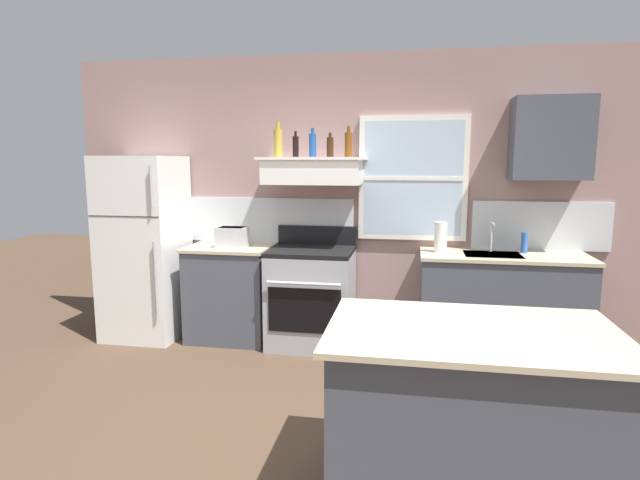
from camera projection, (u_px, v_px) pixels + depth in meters
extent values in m
plane|color=#4C3828|center=(292.00, 456.00, 3.02)|extent=(16.00, 16.00, 0.00)
cube|color=gray|center=(344.00, 199.00, 4.98)|extent=(5.40, 0.06, 2.70)
cube|color=silver|center=(230.00, 219.00, 5.18)|extent=(2.50, 0.02, 0.44)
cube|color=silver|center=(541.00, 226.00, 4.66)|extent=(1.20, 0.02, 0.44)
cube|color=white|center=(413.00, 178.00, 4.79)|extent=(1.00, 0.04, 1.15)
cube|color=silver|center=(413.00, 178.00, 4.78)|extent=(0.90, 0.01, 1.05)
cube|color=white|center=(413.00, 178.00, 4.77)|extent=(0.90, 0.02, 0.04)
cube|color=white|center=(144.00, 247.00, 5.01)|extent=(0.70, 0.68, 1.76)
cube|color=#333333|center=(123.00, 216.00, 4.63)|extent=(0.69, 0.00, 0.01)
cylinder|color=#A5A8AD|center=(156.00, 278.00, 4.63)|extent=(0.02, 0.02, 0.67)
cylinder|color=#A5A8AD|center=(151.00, 187.00, 4.50)|extent=(0.02, 0.02, 0.38)
cube|color=#474C56|center=(231.00, 294.00, 4.99)|extent=(0.76, 0.60, 0.88)
cube|color=#C6B793|center=(230.00, 247.00, 4.92)|extent=(0.79, 0.63, 0.03)
cube|color=silver|center=(232.00, 237.00, 4.82)|extent=(0.28, 0.20, 0.19)
cube|color=black|center=(232.00, 228.00, 4.81)|extent=(0.24, 0.16, 0.01)
cube|color=black|center=(217.00, 233.00, 4.84)|extent=(0.02, 0.03, 0.02)
cube|color=#9EA0A5|center=(311.00, 299.00, 4.81)|extent=(0.76, 0.64, 0.87)
cube|color=black|center=(311.00, 251.00, 4.74)|extent=(0.76, 0.64, 0.04)
cube|color=black|center=(317.00, 235.00, 5.00)|extent=(0.76, 0.06, 0.18)
cube|color=black|center=(304.00, 311.00, 4.49)|extent=(0.65, 0.01, 0.40)
cylinder|color=silver|center=(303.00, 284.00, 4.42)|extent=(0.65, 0.03, 0.03)
cube|color=white|center=(313.00, 172.00, 4.73)|extent=(0.88, 0.48, 0.22)
cube|color=#262628|center=(308.00, 182.00, 4.52)|extent=(0.75, 0.02, 0.04)
cube|color=white|center=(313.00, 158.00, 4.71)|extent=(0.96, 0.52, 0.02)
cylinder|color=#B29333|center=(278.00, 143.00, 4.73)|extent=(0.08, 0.08, 0.25)
cylinder|color=#B29333|center=(278.00, 126.00, 4.70)|extent=(0.03, 0.03, 0.06)
cylinder|color=black|center=(296.00, 147.00, 4.72)|extent=(0.06, 0.06, 0.19)
cylinder|color=black|center=(296.00, 134.00, 4.70)|extent=(0.02, 0.02, 0.05)
cylinder|color=#1E478C|center=(313.00, 145.00, 4.65)|extent=(0.07, 0.07, 0.21)
cylinder|color=#1E478C|center=(313.00, 131.00, 4.63)|extent=(0.03, 0.03, 0.05)
cylinder|color=#381E0F|center=(330.00, 147.00, 4.64)|extent=(0.06, 0.06, 0.17)
cylinder|color=#381E0F|center=(330.00, 135.00, 4.63)|extent=(0.03, 0.03, 0.04)
cylinder|color=brown|center=(349.00, 145.00, 4.64)|extent=(0.07, 0.07, 0.22)
cylinder|color=brown|center=(349.00, 129.00, 4.62)|extent=(0.03, 0.03, 0.05)
cube|color=#474C56|center=(501.00, 307.00, 4.55)|extent=(1.40, 0.60, 0.88)
cube|color=#C6B793|center=(504.00, 256.00, 4.48)|extent=(1.43, 0.63, 0.03)
cube|color=#B7BABC|center=(493.00, 255.00, 4.47)|extent=(0.48, 0.36, 0.01)
cylinder|color=silver|center=(491.00, 236.00, 4.59)|extent=(0.03, 0.03, 0.28)
cylinder|color=silver|center=(493.00, 224.00, 4.49)|extent=(0.02, 0.16, 0.02)
cylinder|color=white|center=(441.00, 237.00, 4.55)|extent=(0.11, 0.11, 0.27)
cylinder|color=blue|center=(524.00, 243.00, 4.53)|extent=(0.06, 0.06, 0.18)
cube|color=#474C56|center=(469.00, 420.00, 2.56)|extent=(1.32, 0.82, 0.88)
cube|color=#C6B793|center=(473.00, 332.00, 2.49)|extent=(1.40, 0.90, 0.03)
cube|color=#474C56|center=(551.00, 139.00, 4.40)|extent=(0.64, 0.32, 0.70)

